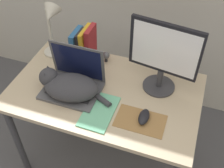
{
  "coord_description": "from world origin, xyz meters",
  "views": [
    {
      "loc": [
        0.43,
        -0.75,
        1.9
      ],
      "look_at": [
        0.06,
        0.31,
        0.82
      ],
      "focal_mm": 45.0,
      "sensor_mm": 36.0,
      "label": 1
    }
  ],
  "objects_px": {
    "computer_mouse": "(144,117)",
    "cat": "(68,86)",
    "desk_lamp": "(51,22)",
    "book_row": "(84,44)",
    "external_monitor": "(164,55)",
    "laptop": "(73,82)",
    "notepad": "(99,111)",
    "webcam": "(106,56)"
  },
  "relations": [
    {
      "from": "computer_mouse",
      "to": "cat",
      "type": "bearing_deg",
      "value": 175.35
    },
    {
      "from": "cat",
      "to": "desk_lamp",
      "type": "relative_size",
      "value": 1.11
    },
    {
      "from": "cat",
      "to": "book_row",
      "type": "distance_m",
      "value": 0.36
    },
    {
      "from": "external_monitor",
      "to": "book_row",
      "type": "height_order",
      "value": "external_monitor"
    },
    {
      "from": "cat",
      "to": "external_monitor",
      "type": "relative_size",
      "value": 1.03
    },
    {
      "from": "laptop",
      "to": "book_row",
      "type": "xyz_separation_m",
      "value": [
        -0.06,
        0.3,
        0.05
      ]
    },
    {
      "from": "desk_lamp",
      "to": "notepad",
      "type": "distance_m",
      "value": 0.63
    },
    {
      "from": "external_monitor",
      "to": "webcam",
      "type": "relative_size",
      "value": 6.0
    },
    {
      "from": "laptop",
      "to": "cat",
      "type": "distance_m",
      "value": 0.06
    },
    {
      "from": "cat",
      "to": "external_monitor",
      "type": "xyz_separation_m",
      "value": [
        0.48,
        0.23,
        0.17
      ]
    },
    {
      "from": "book_row",
      "to": "webcam",
      "type": "xyz_separation_m",
      "value": [
        0.15,
        -0.0,
        -0.06
      ]
    },
    {
      "from": "desk_lamp",
      "to": "webcam",
      "type": "distance_m",
      "value": 0.4
    },
    {
      "from": "notepad",
      "to": "cat",
      "type": "bearing_deg",
      "value": 162.19
    },
    {
      "from": "notepad",
      "to": "laptop",
      "type": "bearing_deg",
      "value": 149.31
    },
    {
      "from": "external_monitor",
      "to": "desk_lamp",
      "type": "height_order",
      "value": "external_monitor"
    },
    {
      "from": "computer_mouse",
      "to": "webcam",
      "type": "relative_size",
      "value": 1.55
    },
    {
      "from": "laptop",
      "to": "external_monitor",
      "type": "bearing_deg",
      "value": 20.71
    },
    {
      "from": "desk_lamp",
      "to": "notepad",
      "type": "xyz_separation_m",
      "value": [
        0.45,
        -0.36,
        -0.26
      ]
    },
    {
      "from": "laptop",
      "to": "computer_mouse",
      "type": "relative_size",
      "value": 2.95
    },
    {
      "from": "desk_lamp",
      "to": "book_row",
      "type": "bearing_deg",
      "value": 19.58
    },
    {
      "from": "book_row",
      "to": "notepad",
      "type": "distance_m",
      "value": 0.51
    },
    {
      "from": "laptop",
      "to": "notepad",
      "type": "relative_size",
      "value": 1.22
    },
    {
      "from": "external_monitor",
      "to": "notepad",
      "type": "height_order",
      "value": "external_monitor"
    },
    {
      "from": "external_monitor",
      "to": "desk_lamp",
      "type": "relative_size",
      "value": 1.08
    },
    {
      "from": "external_monitor",
      "to": "desk_lamp",
      "type": "bearing_deg",
      "value": 175.16
    },
    {
      "from": "laptop",
      "to": "cat",
      "type": "relative_size",
      "value": 0.74
    },
    {
      "from": "cat",
      "to": "webcam",
      "type": "xyz_separation_m",
      "value": [
        0.1,
        0.36,
        -0.02
      ]
    },
    {
      "from": "cat",
      "to": "computer_mouse",
      "type": "distance_m",
      "value": 0.46
    },
    {
      "from": "laptop",
      "to": "external_monitor",
      "type": "xyz_separation_m",
      "value": [
        0.47,
        0.18,
        0.19
      ]
    },
    {
      "from": "laptop",
      "to": "webcam",
      "type": "bearing_deg",
      "value": 73.04
    },
    {
      "from": "notepad",
      "to": "desk_lamp",
      "type": "bearing_deg",
      "value": 141.09
    },
    {
      "from": "laptop",
      "to": "computer_mouse",
      "type": "distance_m",
      "value": 0.46
    },
    {
      "from": "desk_lamp",
      "to": "webcam",
      "type": "height_order",
      "value": "desk_lamp"
    },
    {
      "from": "cat",
      "to": "desk_lamp",
      "type": "height_order",
      "value": "desk_lamp"
    },
    {
      "from": "external_monitor",
      "to": "cat",
      "type": "bearing_deg",
      "value": -153.94
    },
    {
      "from": "cat",
      "to": "notepad",
      "type": "height_order",
      "value": "cat"
    },
    {
      "from": "cat",
      "to": "desk_lamp",
      "type": "bearing_deg",
      "value": 128.69
    },
    {
      "from": "computer_mouse",
      "to": "webcam",
      "type": "height_order",
      "value": "webcam"
    },
    {
      "from": "computer_mouse",
      "to": "desk_lamp",
      "type": "xyz_separation_m",
      "value": [
        -0.69,
        0.33,
        0.24
      ]
    },
    {
      "from": "laptop",
      "to": "book_row",
      "type": "relative_size",
      "value": 1.42
    },
    {
      "from": "webcam",
      "to": "book_row",
      "type": "bearing_deg",
      "value": 179.38
    },
    {
      "from": "laptop",
      "to": "computer_mouse",
      "type": "bearing_deg",
      "value": -11.53
    }
  ]
}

